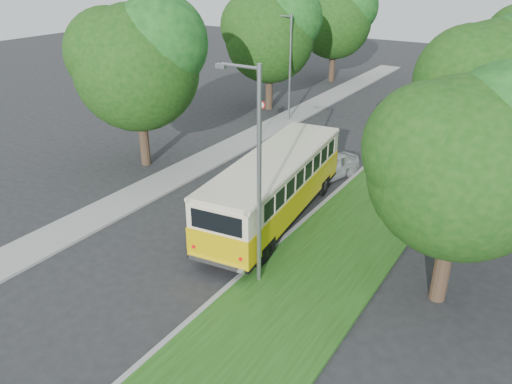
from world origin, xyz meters
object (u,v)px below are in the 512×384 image
Objects in this scene: vintage_bus at (274,188)px; car_blue at (410,108)px; car_grey at (401,102)px; car_silver at (328,167)px; car_white at (386,131)px; lamppost_near at (257,173)px; lamppost_far at (289,65)px.

car_blue is (0.38, 19.80, -0.89)m from vintage_bus.
car_silver is at bearing -69.24° from car_grey.
car_white is (0.71, 13.35, -0.90)m from vintage_bus.
car_blue is (-1.54, 24.36, -3.69)m from lamppost_near.
car_white is at bearing -4.39° from lamppost_far.
car_silver is 0.87× the size of car_blue.
vintage_bus is 19.82m from car_blue.
vintage_bus is at bearing -108.55° from car_white.
vintage_bus is at bearing -73.25° from car_blue.
lamppost_far is at bearing -112.30° from car_grey.
lamppost_near is at bearing -63.68° from car_silver.
car_silver is at bearing -73.40° from car_blue.
car_blue is at bearing 38.48° from lamppost_far.
lamppost_near is 1.71× the size of car_blue.
car_grey is at bearing 50.00° from lamppost_far.
car_silver is 7.76m from car_white.
car_blue is (-0.33, 6.45, 0.02)m from car_white.
vintage_bus is (-1.92, 4.56, -2.80)m from lamppost_near.
lamppost_far is 15.80m from vintage_bus.
car_blue is at bearing 93.61° from lamppost_near.
car_grey is (-1.48, 8.00, -0.03)m from car_white.
car_silver is (0.07, 5.62, -0.87)m from vintage_bus.
car_white is (0.64, 7.74, -0.03)m from car_silver.
car_blue reaches higher than car_white.
car_blue is 1.93m from car_grey.
car_white reaches higher than car_grey.
car_blue is at bearing -35.74° from car_grey.
vintage_bus is (6.99, -13.94, -2.55)m from lamppost_far.
lamppost_near is 26.31m from car_grey.
lamppost_near reaches higher than car_grey.
car_silver reaches higher than car_white.
car_white is at bearing -61.81° from car_grey.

